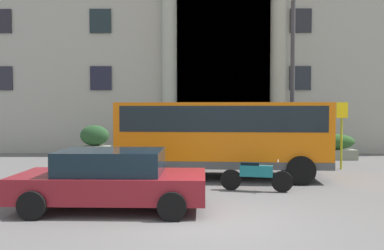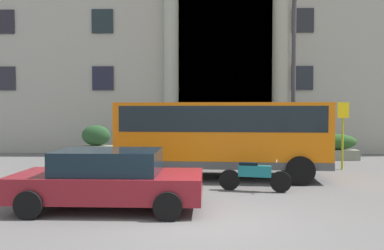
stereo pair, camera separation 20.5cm
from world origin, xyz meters
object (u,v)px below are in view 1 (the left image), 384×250
at_px(bus_stop_sign, 342,128).
at_px(white_taxi_kerbside, 112,179).
at_px(hedge_planter_entrance_right, 95,143).
at_px(hedge_planter_far_west, 237,145).
at_px(motorcycle_near_kerb, 116,175).
at_px(orange_minibus, 222,133).
at_px(lamppost_plaza_centre, 293,64).
at_px(motorcycle_far_end, 255,175).
at_px(hedge_planter_west, 334,147).

height_order(bus_stop_sign, white_taxi_kerbside, bus_stop_sign).
bearing_deg(hedge_planter_entrance_right, bus_stop_sign, -16.74).
bearing_deg(hedge_planter_far_west, motorcycle_near_kerb, -120.14).
bearing_deg(orange_minibus, bus_stop_sign, 26.11).
bearing_deg(hedge_planter_far_west, hedge_planter_entrance_right, 178.08).
height_order(orange_minibus, lamppost_plaza_centre, lamppost_plaza_centre).
bearing_deg(orange_minibus, motorcycle_far_end, -67.26).
distance_m(hedge_planter_entrance_right, lamppost_plaza_centre, 9.60).
distance_m(motorcycle_far_end, lamppost_plaza_centre, 6.92).
bearing_deg(lamppost_plaza_centre, motorcycle_near_kerb, -139.31).
bearing_deg(orange_minibus, hedge_planter_west, 45.73).
distance_m(hedge_planter_far_west, motorcycle_near_kerb, 8.31).
xyz_separation_m(hedge_planter_entrance_right, motorcycle_near_kerb, (2.45, -7.40, -0.31)).
bearing_deg(lamppost_plaza_centre, motorcycle_far_end, -113.67).
bearing_deg(motorcycle_far_end, motorcycle_near_kerb, -166.87).
xyz_separation_m(hedge_planter_west, lamppost_plaza_centre, (-2.40, -1.86, 3.63)).
bearing_deg(hedge_planter_west, hedge_planter_far_west, -178.93).
distance_m(bus_stop_sign, motorcycle_far_end, 5.91).
bearing_deg(orange_minibus, lamppost_plaza_centre, 48.56).
bearing_deg(orange_minibus, hedge_planter_far_west, 82.30).
xyz_separation_m(hedge_planter_entrance_right, motorcycle_far_end, (6.40, -7.33, -0.31)).
height_order(bus_stop_sign, hedge_planter_west, bus_stop_sign).
distance_m(hedge_planter_entrance_right, motorcycle_far_end, 9.74).
bearing_deg(lamppost_plaza_centre, orange_minibus, -135.30).
relative_size(orange_minibus, hedge_planter_entrance_right, 4.45).
relative_size(bus_stop_sign, lamppost_plaza_centre, 0.36).
height_order(hedge_planter_far_west, motorcycle_near_kerb, hedge_planter_far_west).
bearing_deg(hedge_planter_west, white_taxi_kerbside, -131.97).
bearing_deg(lamppost_plaza_centre, bus_stop_sign, -34.39).
xyz_separation_m(orange_minibus, motorcycle_near_kerb, (-3.18, -2.33, -1.09)).
distance_m(white_taxi_kerbside, motorcycle_far_end, 4.24).
xyz_separation_m(hedge_planter_far_west, motorcycle_near_kerb, (-4.17, -7.18, -0.21)).
xyz_separation_m(bus_stop_sign, hedge_planter_far_west, (-3.77, 2.90, -0.95)).
bearing_deg(orange_minibus, hedge_planter_entrance_right, 141.84).
height_order(hedge_planter_west, hedge_planter_far_west, hedge_planter_far_west).
bearing_deg(bus_stop_sign, motorcycle_near_kerb, -151.69).
relative_size(white_taxi_kerbside, motorcycle_near_kerb, 2.23).
height_order(orange_minibus, hedge_planter_west, orange_minibus).
bearing_deg(hedge_planter_west, bus_stop_sign, -104.04).
distance_m(bus_stop_sign, lamppost_plaza_centre, 3.27).
bearing_deg(hedge_planter_far_west, hedge_planter_west, 1.07).
bearing_deg(lamppost_plaza_centre, hedge_planter_west, 37.78).
height_order(bus_stop_sign, motorcycle_far_end, bus_stop_sign).
relative_size(bus_stop_sign, hedge_planter_entrance_right, 1.64).
xyz_separation_m(bus_stop_sign, motorcycle_near_kerb, (-7.94, -4.28, -1.16)).
height_order(hedge_planter_west, motorcycle_near_kerb, hedge_planter_west).
relative_size(bus_stop_sign, hedge_planter_far_west, 1.50).
bearing_deg(bus_stop_sign, hedge_planter_west, 75.96).
relative_size(hedge_planter_west, hedge_planter_entrance_right, 1.25).
height_order(hedge_planter_far_west, motorcycle_far_end, hedge_planter_far_west).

